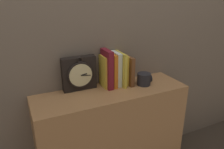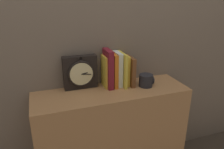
{
  "view_description": "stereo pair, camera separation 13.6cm",
  "coord_description": "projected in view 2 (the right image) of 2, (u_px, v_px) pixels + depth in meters",
  "views": [
    {
      "loc": [
        -0.55,
        -1.15,
        1.3
      ],
      "look_at": [
        0.0,
        0.0,
        0.82
      ],
      "focal_mm": 35.0,
      "sensor_mm": 36.0,
      "label": 1
    },
    {
      "loc": [
        -0.42,
        -1.21,
        1.3
      ],
      "look_at": [
        0.0,
        0.0,
        0.82
      ],
      "focal_mm": 35.0,
      "sensor_mm": 36.0,
      "label": 2
    }
  ],
  "objects": [
    {
      "name": "book_slot1_maroon",
      "position": [
        109.0,
        69.0,
        1.43
      ],
      "size": [
        0.04,
        0.14,
        0.25
      ],
      "color": "maroon",
      "rests_on": "bookshelf"
    },
    {
      "name": "book_slot6_brown",
      "position": [
        130.0,
        71.0,
        1.48
      ],
      "size": [
        0.03,
        0.15,
        0.2
      ],
      "color": "brown",
      "rests_on": "bookshelf"
    },
    {
      "name": "clock",
      "position": [
        80.0,
        72.0,
        1.41
      ],
      "size": [
        0.22,
        0.07,
        0.23
      ],
      "color": "black",
      "rests_on": "bookshelf"
    },
    {
      "name": "book_slot0_yellow",
      "position": [
        104.0,
        72.0,
        1.44
      ],
      "size": [
        0.01,
        0.11,
        0.21
      ],
      "color": "yellow",
      "rests_on": "bookshelf"
    },
    {
      "name": "bookshelf",
      "position": [
        112.0,
        136.0,
        1.53
      ],
      "size": [
        1.01,
        0.31,
        0.7
      ],
      "color": "#A87547",
      "rests_on": "ground_plane"
    },
    {
      "name": "book_slot4_yellow",
      "position": [
        122.0,
        69.0,
        1.45
      ],
      "size": [
        0.02,
        0.15,
        0.23
      ],
      "color": "yellow",
      "rests_on": "bookshelf"
    },
    {
      "name": "book_slot3_white",
      "position": [
        118.0,
        69.0,
        1.46
      ],
      "size": [
        0.03,
        0.12,
        0.23
      ],
      "color": "silver",
      "rests_on": "bookshelf"
    },
    {
      "name": "mug",
      "position": [
        146.0,
        81.0,
        1.46
      ],
      "size": [
        0.1,
        0.09,
        0.08
      ],
      "color": "#232328",
      "rests_on": "bookshelf"
    },
    {
      "name": "book_slot5_yellow",
      "position": [
        125.0,
        70.0,
        1.48
      ],
      "size": [
        0.03,
        0.13,
        0.21
      ],
      "color": "yellow",
      "rests_on": "bookshelf"
    },
    {
      "name": "book_slot2_orange",
      "position": [
        113.0,
        70.0,
        1.45
      ],
      "size": [
        0.03,
        0.13,
        0.23
      ],
      "color": "orange",
      "rests_on": "bookshelf"
    }
  ]
}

